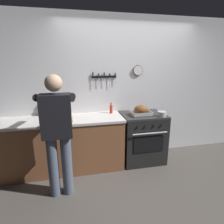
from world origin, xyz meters
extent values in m
plane|color=#4C4742|center=(0.00, 0.00, 0.00)|extent=(8.00, 8.00, 0.00)
cube|color=silver|center=(0.00, 1.35, 1.30)|extent=(6.00, 0.10, 2.60)
cube|color=black|center=(-0.43, 1.29, 1.54)|extent=(0.44, 0.02, 0.04)
cube|color=silver|center=(-0.63, 1.28, 1.44)|extent=(0.02, 0.00, 0.16)
cube|color=black|center=(-0.63, 1.28, 1.57)|extent=(0.02, 0.02, 0.10)
cube|color=silver|center=(-0.53, 1.28, 1.45)|extent=(0.02, 0.00, 0.14)
cube|color=black|center=(-0.53, 1.28, 1.56)|extent=(0.02, 0.02, 0.08)
cube|color=silver|center=(-0.43, 1.28, 1.46)|extent=(0.01, 0.00, 0.13)
cube|color=black|center=(-0.43, 1.28, 1.57)|extent=(0.02, 0.02, 0.09)
cube|color=silver|center=(-0.33, 1.28, 1.44)|extent=(0.02, 0.00, 0.18)
cube|color=black|center=(-0.33, 1.28, 1.56)|extent=(0.02, 0.02, 0.08)
cube|color=silver|center=(-0.23, 1.28, 1.46)|extent=(0.02, 0.00, 0.12)
cube|color=black|center=(-0.23, 1.28, 1.56)|extent=(0.02, 0.02, 0.08)
cylinder|color=white|center=(0.20, 1.28, 1.65)|extent=(0.17, 0.02, 0.17)
torus|color=black|center=(0.20, 1.28, 1.65)|extent=(0.19, 0.02, 0.19)
cube|color=brown|center=(-1.20, 0.99, 0.43)|extent=(2.00, 0.62, 0.86)
cube|color=silver|center=(-1.20, 0.99, 0.88)|extent=(2.03, 0.65, 0.04)
cube|color=black|center=(0.22, 0.99, 0.43)|extent=(0.76, 0.62, 0.87)
cube|color=black|center=(0.22, 0.67, 0.45)|extent=(0.53, 0.01, 0.28)
cube|color=#2D2D2D|center=(0.22, 0.99, 0.89)|extent=(0.76, 0.62, 0.03)
cylinder|color=black|center=(0.01, 0.67, 0.78)|extent=(0.04, 0.02, 0.04)
cylinder|color=black|center=(0.14, 0.67, 0.78)|extent=(0.04, 0.02, 0.04)
cylinder|color=black|center=(0.30, 0.67, 0.78)|extent=(0.04, 0.02, 0.04)
cylinder|color=black|center=(0.43, 0.67, 0.78)|extent=(0.04, 0.02, 0.04)
cylinder|color=silver|center=(0.22, 0.65, 0.66)|extent=(0.61, 0.02, 0.02)
cylinder|color=#4C566B|center=(-1.31, 0.33, 0.43)|extent=(0.14, 0.14, 0.86)
cylinder|color=#4C566B|center=(-1.13, 0.33, 0.43)|extent=(0.14, 0.14, 0.86)
cube|color=black|center=(-1.22, 0.33, 1.14)|extent=(0.38, 0.22, 0.56)
sphere|color=tan|center=(-1.22, 0.33, 1.55)|extent=(0.21, 0.21, 0.21)
cylinder|color=black|center=(-1.43, 0.57, 1.32)|extent=(0.09, 0.55, 0.22)
cylinder|color=black|center=(-1.01, 0.57, 1.32)|extent=(0.09, 0.55, 0.22)
cube|color=#B7B7BC|center=(0.15, 0.92, 0.91)|extent=(0.34, 0.25, 0.01)
cube|color=#B7B7BC|center=(0.15, 0.80, 0.94)|extent=(0.34, 0.01, 0.05)
cube|color=#B7B7BC|center=(0.15, 1.05, 0.94)|extent=(0.34, 0.01, 0.05)
cube|color=#B7B7BC|center=(-0.02, 0.92, 0.94)|extent=(0.01, 0.25, 0.05)
cube|color=#B7B7BC|center=(0.32, 0.92, 0.94)|extent=(0.01, 0.25, 0.05)
ellipsoid|color=brown|center=(0.15, 0.92, 1.00)|extent=(0.25, 0.18, 0.17)
cylinder|color=#B7B7BC|center=(0.47, 0.77, 0.94)|extent=(0.15, 0.15, 0.09)
cube|color=tan|center=(-1.19, 0.89, 0.91)|extent=(0.36, 0.24, 0.02)
cylinder|color=#47141E|center=(-1.08, 1.12, 1.02)|extent=(0.07, 0.07, 0.25)
cylinder|color=#47141E|center=(-1.08, 1.12, 1.17)|extent=(0.03, 0.03, 0.05)
cylinder|color=maroon|center=(-1.08, 1.12, 1.21)|extent=(0.04, 0.04, 0.01)
cylinder|color=#385623|center=(-1.47, 1.24, 1.01)|extent=(0.07, 0.07, 0.23)
cylinder|color=#385623|center=(-1.47, 1.24, 1.15)|extent=(0.03, 0.03, 0.05)
cylinder|color=black|center=(-1.47, 1.24, 1.18)|extent=(0.04, 0.04, 0.01)
cylinder|color=#997F4C|center=(-1.25, 1.14, 1.00)|extent=(0.06, 0.06, 0.20)
cylinder|color=#997F4C|center=(-1.25, 1.14, 1.12)|extent=(0.03, 0.03, 0.04)
cylinder|color=black|center=(-1.25, 1.14, 1.15)|extent=(0.03, 0.03, 0.01)
cylinder|color=red|center=(-0.33, 1.16, 0.97)|extent=(0.05, 0.05, 0.15)
cylinder|color=red|center=(-0.33, 1.16, 1.06)|extent=(0.02, 0.02, 0.03)
cylinder|color=#197219|center=(-0.33, 1.16, 1.08)|extent=(0.03, 0.03, 0.01)
cylinder|color=gold|center=(-1.32, 1.08, 0.99)|extent=(0.07, 0.07, 0.18)
cylinder|color=gold|center=(-1.32, 1.08, 1.10)|extent=(0.03, 0.03, 0.04)
cylinder|color=black|center=(-1.32, 1.08, 1.13)|extent=(0.04, 0.04, 0.01)
camera|label=1|loc=(-1.01, -2.02, 1.80)|focal=29.88mm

